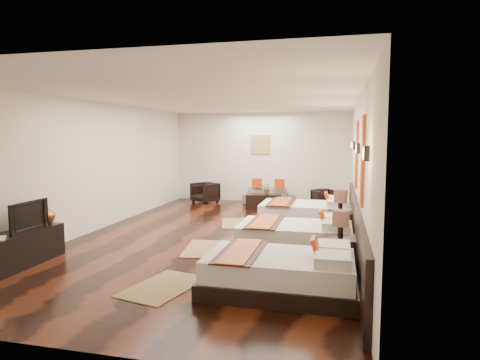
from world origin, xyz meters
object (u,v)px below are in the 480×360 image
(sofa, at_px, (268,196))
(armchair_left, at_px, (205,193))
(armchair_right, at_px, (324,199))
(coffee_table, at_px, (263,201))
(nightstand_a, at_px, (340,250))
(figurine, at_px, (45,213))
(table_plant, at_px, (267,189))
(nightstand_b, at_px, (340,222))
(bed_mid, at_px, (296,237))
(bed_far, at_px, (306,214))
(tv_console, at_px, (13,251))
(bed_near, at_px, (281,273))
(tv, at_px, (25,216))

(sofa, distance_m, armchair_left, 1.96)
(armchair_right, height_order, coffee_table, armchair_right)
(nightstand_a, bearing_deg, sofa, 109.20)
(figurine, height_order, table_plant, figurine)
(nightstand_b, distance_m, figurine, 5.48)
(nightstand_a, distance_m, coffee_table, 5.74)
(figurine, xyz_separation_m, armchair_left, (0.87, 6.09, -0.42))
(bed_mid, bearing_deg, table_plant, 106.19)
(armchair_right, relative_size, coffee_table, 0.59)
(bed_far, xyz_separation_m, tv_console, (-4.20, -4.19, 0.00))
(bed_mid, distance_m, armchair_right, 4.78)
(nightstand_b, distance_m, sofa, 4.67)
(figurine, relative_size, coffee_table, 0.36)
(nightstand_a, relative_size, coffee_table, 0.94)
(tv_console, bearing_deg, bed_mid, 24.70)
(bed_near, distance_m, bed_far, 4.20)
(bed_near, relative_size, tv_console, 1.11)
(tv_console, bearing_deg, bed_near, -0.20)
(bed_mid, distance_m, tv_console, 4.62)
(nightstand_b, relative_size, figurine, 2.73)
(bed_mid, distance_m, tv, 4.51)
(nightstand_a, bearing_deg, table_plant, 110.84)
(sofa, bearing_deg, nightstand_b, -77.55)
(bed_near, relative_size, figurine, 5.50)
(figurine, distance_m, armchair_right, 7.49)
(nightstand_a, distance_m, sofa, 6.55)
(tv, bearing_deg, nightstand_b, -60.36)
(nightstand_a, bearing_deg, bed_far, 103.31)
(nightstand_a, bearing_deg, tv_console, -168.31)
(bed_mid, height_order, nightstand_b, nightstand_b)
(sofa, relative_size, armchair_right, 2.65)
(sofa, xyz_separation_m, armchair_right, (1.71, -0.51, 0.04))
(armchair_left, bearing_deg, bed_mid, -25.69)
(tv_console, bearing_deg, armchair_right, 56.11)
(bed_near, bearing_deg, bed_far, 89.98)
(tv, bearing_deg, armchair_left, -7.68)
(nightstand_a, bearing_deg, bed_mid, 129.55)
(tv, distance_m, table_plant, 6.80)
(coffee_table, bearing_deg, bed_mid, -72.34)
(figurine, xyz_separation_m, sofa, (2.79, 6.47, -0.50))
(tv_console, bearing_deg, nightstand_b, 31.83)
(nightstand_a, height_order, nightstand_b, nightstand_b)
(tv, relative_size, coffee_table, 0.83)
(sofa, relative_size, table_plant, 5.20)
(bed_near, distance_m, armchair_left, 7.60)
(figurine, xyz_separation_m, coffee_table, (2.79, 5.61, -0.53))
(bed_mid, relative_size, armchair_right, 3.45)
(sofa, xyz_separation_m, armchair_left, (-1.92, -0.39, 0.09))
(bed_mid, relative_size, figurine, 5.63)
(sofa, relative_size, armchair_left, 2.27)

